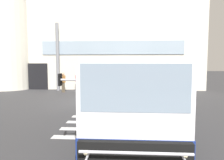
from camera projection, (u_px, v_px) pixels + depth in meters
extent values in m
cube|color=#353538|center=(89.00, 103.00, 13.20)|extent=(80.00, 90.00, 0.02)
cube|color=silver|center=(116.00, 138.00, 7.10)|extent=(4.40, 0.36, 0.01)
cube|color=silver|center=(117.00, 130.00, 7.99)|extent=(4.40, 0.36, 0.01)
cube|color=silver|center=(118.00, 123.00, 8.89)|extent=(4.40, 0.36, 0.01)
cube|color=silver|center=(119.00, 117.00, 9.78)|extent=(4.40, 0.36, 0.01)
cube|color=silver|center=(120.00, 113.00, 10.68)|extent=(4.40, 0.36, 0.01)
cube|color=beige|center=(107.00, 48.00, 24.76)|extent=(18.63, 12.00, 8.32)
cube|color=#56565B|center=(107.00, 10.00, 24.37)|extent=(18.83, 12.20, 0.30)
cylinder|color=beige|center=(9.00, 45.00, 19.91)|extent=(4.40, 4.40, 8.32)
cube|color=black|center=(38.00, 76.00, 19.42)|extent=(1.80, 0.16, 2.40)
cube|color=#8C9EAD|center=(112.00, 48.00, 18.72)|extent=(12.63, 0.10, 1.20)
cylinder|color=slate|center=(58.00, 57.00, 18.57)|extent=(0.28, 0.28, 5.91)
cube|color=silver|center=(129.00, 85.00, 10.29)|extent=(2.65, 11.62, 2.15)
cube|color=navy|center=(129.00, 101.00, 10.36)|extent=(2.69, 11.66, 0.55)
cube|color=silver|center=(130.00, 61.00, 10.19)|extent=(2.54, 11.42, 0.20)
cube|color=gray|center=(135.00, 88.00, 4.52)|extent=(2.35, 0.14, 1.05)
cube|color=gray|center=(155.00, 75.00, 10.46)|extent=(0.13, 10.40, 0.95)
cube|color=gray|center=(104.00, 75.00, 10.62)|extent=(0.13, 10.40, 0.95)
cube|color=black|center=(135.00, 71.00, 4.49)|extent=(2.15, 0.12, 0.28)
cube|color=black|center=(135.00, 153.00, 4.52)|extent=(2.45, 0.22, 0.52)
sphere|color=beige|center=(184.00, 154.00, 4.41)|extent=(0.18, 0.18, 0.18)
sphere|color=beige|center=(87.00, 152.00, 4.54)|extent=(0.18, 0.18, 0.18)
cylinder|color=#B7B7BF|center=(69.00, 80.00, 4.80)|extent=(0.40, 0.05, 0.05)
cube|color=black|center=(60.00, 80.00, 4.81)|extent=(0.04, 0.20, 0.28)
cylinder|color=black|center=(171.00, 131.00, 6.32)|extent=(0.31, 1.00, 1.00)
cylinder|color=black|center=(93.00, 130.00, 6.47)|extent=(0.31, 1.00, 1.00)
cylinder|color=black|center=(148.00, 96.00, 12.88)|extent=(0.31, 1.00, 1.00)
cylinder|color=black|center=(109.00, 95.00, 13.03)|extent=(0.31, 1.00, 1.00)
cylinder|color=black|center=(146.00, 92.00, 14.18)|extent=(0.31, 1.00, 1.00)
cylinder|color=black|center=(111.00, 92.00, 14.32)|extent=(0.31, 1.00, 1.00)
cylinder|color=#B7B7BF|center=(135.00, 153.00, 4.13)|extent=(2.25, 0.08, 0.06)
cylinder|color=#B7B7BF|center=(183.00, 157.00, 4.28)|extent=(0.05, 0.50, 0.05)
cylinder|color=#B7B7BF|center=(88.00, 155.00, 4.40)|extent=(0.05, 0.50, 0.05)
cylinder|color=#4C4233|center=(64.00, 87.00, 17.54)|extent=(0.15, 0.15, 0.85)
cylinder|color=#4C4233|center=(63.00, 87.00, 17.67)|extent=(0.15, 0.15, 0.85)
cube|color=#996633|center=(63.00, 79.00, 17.54)|extent=(0.44, 0.41, 0.58)
sphere|color=tan|center=(63.00, 74.00, 17.51)|extent=(0.23, 0.23, 0.23)
cylinder|color=#996633|center=(65.00, 80.00, 17.38)|extent=(0.09, 0.09, 0.55)
cylinder|color=#996633|center=(61.00, 79.00, 17.71)|extent=(0.09, 0.09, 0.55)
cylinder|color=#4C4233|center=(78.00, 87.00, 18.00)|extent=(0.15, 0.15, 0.85)
cylinder|color=#4C4233|center=(77.00, 87.00, 18.16)|extent=(0.15, 0.15, 0.85)
cube|color=#B23333|center=(77.00, 78.00, 18.02)|extent=(0.42, 0.43, 0.58)
sphere|color=tan|center=(77.00, 73.00, 17.98)|extent=(0.23, 0.23, 0.23)
cylinder|color=#B23333|center=(79.00, 79.00, 17.82)|extent=(0.09, 0.09, 0.55)
cylinder|color=#B23333|center=(76.00, 79.00, 18.22)|extent=(0.09, 0.09, 0.55)
cube|color=black|center=(79.00, 78.00, 18.12)|extent=(0.33, 0.34, 0.44)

